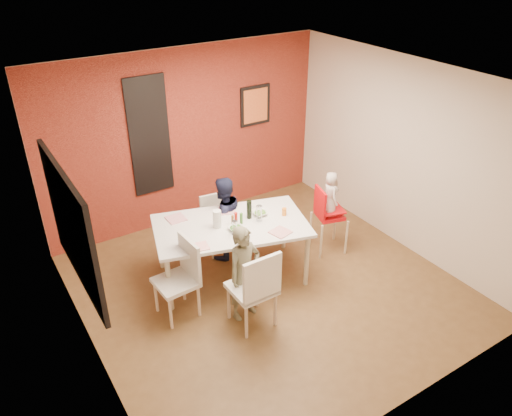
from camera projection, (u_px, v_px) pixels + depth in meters
ground at (268, 287)px, 6.56m from camera, size 4.50×4.50×0.00m
ceiling at (271, 83)px, 5.23m from camera, size 4.50×4.50×0.02m
wall_back at (187, 137)px, 7.55m from camera, size 4.50×0.02×2.70m
wall_front at (416, 302)px, 4.25m from camera, size 4.50×0.02×2.70m
wall_left at (78, 255)px, 4.85m from camera, size 0.02×4.50×2.70m
wall_right at (403, 156)px, 6.95m from camera, size 0.02×4.50×2.70m
brick_accent_wall at (188, 138)px, 7.54m from camera, size 4.50×0.02×2.70m
picture_window_frame at (72, 228)px, 4.91m from camera, size 0.05×1.70×1.30m
picture_window_pane at (73, 227)px, 4.92m from camera, size 0.02×1.55×1.15m
glassblock_strip at (149, 137)px, 7.17m from camera, size 0.55×0.03×1.70m
glassblock_surround at (150, 137)px, 7.17m from camera, size 0.60×0.03×1.76m
art_print_frame at (255, 105)px, 7.93m from camera, size 0.54×0.03×0.64m
art_print_canvas at (256, 106)px, 7.92m from camera, size 0.44×0.01×0.54m
dining_table at (231, 229)px, 6.42m from camera, size 2.17×1.58×0.81m
chair_near at (256, 287)px, 5.64m from camera, size 0.49×0.49×1.05m
chair_far at (216, 220)px, 7.13m from camera, size 0.44×0.44×0.85m
chair_left at (182, 274)px, 5.89m from camera, size 0.49×0.49×1.00m
high_chair at (327, 213)px, 7.04m from camera, size 0.51×0.51×1.00m
child_near at (244, 273)px, 5.81m from camera, size 0.49×0.36×1.23m
child_far at (223, 219)px, 6.88m from camera, size 0.65×0.53×1.23m
toddler at (330, 194)px, 6.89m from camera, size 0.28×0.36×0.64m
plate_near_left at (200, 247)px, 5.93m from camera, size 0.23×0.23×0.01m
plate_far_mid at (227, 211)px, 6.68m from camera, size 0.27×0.27×0.01m
plate_near_right at (280, 232)px, 6.21m from camera, size 0.27×0.27×0.01m
plate_far_left at (176, 219)px, 6.50m from camera, size 0.24×0.24×0.01m
salad_bowl_a at (236, 228)px, 6.26m from camera, size 0.19×0.19×0.05m
salad_bowl_b at (260, 213)px, 6.59m from camera, size 0.25×0.25×0.05m
wine_bottle at (249, 210)px, 6.46m from camera, size 0.07×0.07×0.25m
wine_glass_a at (235, 228)px, 6.13m from camera, size 0.07×0.07×0.19m
wine_glass_b at (259, 214)px, 6.40m from camera, size 0.08×0.08×0.22m
paper_towel_roll at (217, 219)px, 6.27m from camera, size 0.11×0.11×0.24m
condiment_red at (236, 218)px, 6.37m from camera, size 0.04×0.04×0.15m
condiment_green at (241, 218)px, 6.37m from camera, size 0.04×0.04×0.15m
condiment_brown at (233, 220)px, 6.34m from camera, size 0.03×0.03×0.13m
sippy_cup at (284, 212)px, 6.56m from camera, size 0.06×0.06×0.10m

